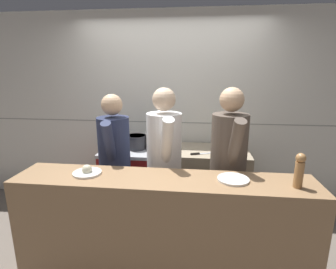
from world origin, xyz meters
TOP-DOWN VIEW (x-y plane):
  - ground_plane at (0.00, 0.00)m, footprint 14.00×14.00m
  - wall_back_tiled at (0.00, 1.36)m, footprint 8.00×0.06m
  - oven_range at (-0.43, 0.96)m, footprint 0.82×0.71m
  - prep_counter at (0.50, 0.96)m, footprint 0.96×0.65m
  - pass_counter at (0.08, -0.21)m, footprint 2.47×0.45m
  - stock_pot at (-0.66, 0.92)m, footprint 0.26×0.26m
  - sauce_pot at (-0.41, 0.93)m, footprint 0.25×0.25m
  - braising_pot at (-0.18, 0.99)m, footprint 0.25×0.25m
  - mixing_bowl_steel at (0.65, 1.00)m, footprint 0.25×0.25m
  - chefs_knife at (0.42, 0.80)m, footprint 0.37×0.17m
  - plated_dish_main at (-0.57, -0.19)m, footprint 0.24×0.24m
  - plated_dish_appetiser at (0.64, -0.18)m, footprint 0.25×0.25m
  - pepper_mill at (1.11, -0.26)m, footprint 0.07×0.07m
  - chef_head_cook at (-0.51, 0.36)m, footprint 0.37×0.71m
  - chef_sous at (0.03, 0.29)m, footprint 0.42×0.74m
  - chef_line at (0.65, 0.27)m, footprint 0.39×0.75m

SIDE VIEW (x-z plane):
  - ground_plane at x=0.00m, z-range 0.00..0.00m
  - prep_counter at x=0.50m, z-range 0.00..0.88m
  - oven_range at x=-0.43m, z-range 0.00..0.88m
  - pass_counter at x=0.08m, z-range 0.00..0.99m
  - chefs_knife at x=0.42m, z-range 0.88..0.90m
  - chef_head_cook at x=-0.51m, z-range 0.09..1.71m
  - mixing_bowl_steel at x=0.65m, z-range 0.89..0.99m
  - chef_sous at x=0.03m, z-range 0.10..1.79m
  - chef_line at x=0.65m, z-range 0.10..1.80m
  - stock_pot at x=-0.66m, z-range 0.88..1.05m
  - sauce_pot at x=-0.41m, z-range 0.88..1.06m
  - braising_pot at x=-0.18m, z-range 0.88..1.09m
  - plated_dish_appetiser at x=0.64m, z-range 1.00..1.01m
  - plated_dish_main at x=-0.57m, z-range 0.97..1.06m
  - pepper_mill at x=1.11m, z-range 1.00..1.27m
  - wall_back_tiled at x=0.00m, z-range 0.00..2.60m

